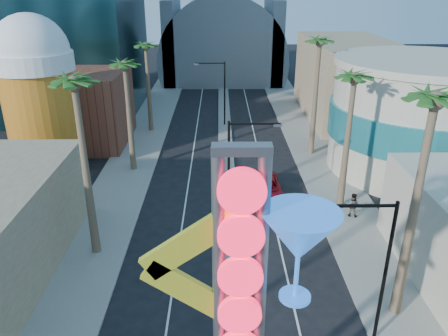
# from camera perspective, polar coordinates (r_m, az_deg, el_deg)

# --- Properties ---
(sidewalk_west) EXTENTS (5.00, 100.00, 0.15)m
(sidewalk_west) POSITION_cam_1_polar(r_m,az_deg,el_deg) (47.91, -11.22, 2.24)
(sidewalk_west) COLOR gray
(sidewalk_west) RESTS_ON ground
(sidewalk_east) EXTENTS (5.00, 100.00, 0.15)m
(sidewalk_east) POSITION_cam_1_polar(r_m,az_deg,el_deg) (48.17, 11.60, 2.32)
(sidewalk_east) COLOR gray
(sidewalk_east) RESTS_ON ground
(median) EXTENTS (1.60, 84.00, 0.15)m
(median) POSITION_cam_1_polar(r_m,az_deg,el_deg) (49.91, 0.17, 3.56)
(median) COLOR gray
(median) RESTS_ON ground
(brick_filler_west) EXTENTS (10.00, 10.00, 8.00)m
(brick_filler_west) POSITION_cam_1_polar(r_m,az_deg,el_deg) (51.07, -18.24, 7.47)
(brick_filler_west) COLOR brown
(brick_filler_west) RESTS_ON ground
(filler_east) EXTENTS (10.00, 20.00, 10.00)m
(filler_east) POSITION_cam_1_polar(r_m,az_deg,el_deg) (60.54, 15.66, 11.10)
(filler_east) COLOR #8E795C
(filler_east) RESTS_ON ground
(beer_mug) EXTENTS (7.00, 7.00, 14.50)m
(beer_mug) POSITION_cam_1_polar(r_m,az_deg,el_deg) (43.22, -23.15, 9.31)
(beer_mug) COLOR orange
(beer_mug) RESTS_ON ground
(turquoise_building) EXTENTS (16.60, 16.60, 10.60)m
(turquoise_building) POSITION_cam_1_polar(r_m,az_deg,el_deg) (44.76, 24.19, 6.10)
(turquoise_building) COLOR beige
(turquoise_building) RESTS_ON ground
(canopy) EXTENTS (22.00, 16.00, 22.00)m
(canopy) POSITION_cam_1_polar(r_m,az_deg,el_deg) (81.94, -0.16, 14.46)
(canopy) COLOR slate
(canopy) RESTS_ON ground
(neon_sign) EXTENTS (6.53, 2.60, 12.55)m
(neon_sign) POSITION_cam_1_polar(r_m,az_deg,el_deg) (15.41, 5.20, -15.58)
(neon_sign) COLOR gray
(neon_sign) RESTS_ON ground
(streetlight_0) EXTENTS (3.79, 0.25, 8.00)m
(streetlight_0) POSITION_cam_1_polar(r_m,az_deg,el_deg) (31.40, 1.63, 0.69)
(streetlight_0) COLOR black
(streetlight_0) RESTS_ON ground
(streetlight_1) EXTENTS (3.79, 0.25, 8.00)m
(streetlight_1) POSITION_cam_1_polar(r_m,az_deg,el_deg) (54.32, -0.50, 10.49)
(streetlight_1) COLOR black
(streetlight_1) RESTS_ON ground
(streetlight_2) EXTENTS (3.45, 0.25, 8.00)m
(streetlight_2) POSITION_cam_1_polar(r_m,az_deg,el_deg) (22.12, 19.39, -11.45)
(streetlight_2) COLOR black
(streetlight_2) RESTS_ON ground
(palm_1) EXTENTS (2.40, 2.40, 12.70)m
(palm_1) POSITION_cam_1_polar(r_m,az_deg,el_deg) (27.02, -18.83, 8.97)
(palm_1) COLOR brown
(palm_1) RESTS_ON ground
(palm_2) EXTENTS (2.40, 2.40, 11.20)m
(palm_2) POSITION_cam_1_polar(r_m,az_deg,el_deg) (40.54, -12.78, 12.15)
(palm_2) COLOR brown
(palm_2) RESTS_ON ground
(palm_3) EXTENTS (2.40, 2.40, 11.20)m
(palm_3) POSITION_cam_1_polar(r_m,az_deg,el_deg) (52.17, -10.15, 14.75)
(palm_3) COLOR brown
(palm_3) RESTS_ON ground
(palm_5) EXTENTS (2.40, 2.40, 13.20)m
(palm_5) POSITION_cam_1_polar(r_m,az_deg,el_deg) (22.03, 25.56, 6.05)
(palm_5) COLOR brown
(palm_5) RESTS_ON ground
(palm_6) EXTENTS (2.40, 2.40, 11.70)m
(palm_6) POSITION_cam_1_polar(r_m,az_deg,el_deg) (33.18, 16.58, 10.15)
(palm_6) COLOR brown
(palm_6) RESTS_ON ground
(palm_7) EXTENTS (2.40, 2.40, 12.70)m
(palm_7) POSITION_cam_1_polar(r_m,az_deg,el_deg) (44.46, 12.35, 14.89)
(palm_7) COLOR brown
(palm_7) RESTS_ON ground
(red_pickup) EXTENTS (3.04, 6.13, 1.67)m
(red_pickup) POSITION_cam_1_polar(r_m,az_deg,el_deg) (36.99, 5.39, -2.62)
(red_pickup) COLOR maroon
(red_pickup) RESTS_ON ground
(pedestrian_b) EXTENTS (1.14, 1.03, 1.91)m
(pedestrian_b) POSITION_cam_1_polar(r_m,az_deg,el_deg) (35.02, 16.43, -4.63)
(pedestrian_b) COLOR gray
(pedestrian_b) RESTS_ON sidewalk_east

